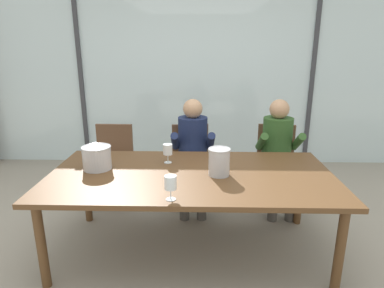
# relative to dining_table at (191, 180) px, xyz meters

# --- Properties ---
(ground) EXTENTS (14.00, 14.00, 0.00)m
(ground) POSITION_rel_dining_table_xyz_m (0.00, 1.00, -0.67)
(ground) COLOR #9E9384
(window_glass_panel) EXTENTS (7.55, 0.03, 2.60)m
(window_glass_panel) POSITION_rel_dining_table_xyz_m (0.00, 2.38, 0.63)
(window_glass_panel) COLOR silver
(window_glass_panel) RESTS_ON ground
(window_mullion_left) EXTENTS (0.06, 0.06, 2.60)m
(window_mullion_left) POSITION_rel_dining_table_xyz_m (-1.70, 2.36, 0.63)
(window_mullion_left) COLOR #38383D
(window_mullion_left) RESTS_ON ground
(window_mullion_right) EXTENTS (0.06, 0.06, 2.60)m
(window_mullion_right) POSITION_rel_dining_table_xyz_m (1.70, 2.36, 0.63)
(window_mullion_right) COLOR #38383D
(window_mullion_right) RESTS_ON ground
(hillside_vineyard) EXTENTS (13.55, 2.40, 1.79)m
(hillside_vineyard) POSITION_rel_dining_table_xyz_m (0.00, 5.42, 0.23)
(hillside_vineyard) COLOR #568942
(hillside_vineyard) RESTS_ON ground
(dining_table) EXTENTS (2.35, 1.18, 0.73)m
(dining_table) POSITION_rel_dining_table_xyz_m (0.00, 0.00, 0.00)
(dining_table) COLOR brown
(dining_table) RESTS_ON ground
(chair_near_curtain) EXTENTS (0.45, 0.45, 0.88)m
(chair_near_curtain) POSITION_rel_dining_table_xyz_m (-0.92, 1.00, -0.15)
(chair_near_curtain) COLOR brown
(chair_near_curtain) RESTS_ON ground
(chair_left_of_center) EXTENTS (0.49, 0.49, 0.88)m
(chair_left_of_center) POSITION_rel_dining_table_xyz_m (-0.03, 1.02, -0.15)
(chair_left_of_center) COLOR brown
(chair_left_of_center) RESTS_ON ground
(chair_center) EXTENTS (0.50, 0.50, 0.88)m
(chair_center) POSITION_rel_dining_table_xyz_m (0.94, 1.03, -0.15)
(chair_center) COLOR brown
(chair_center) RESTS_ON ground
(person_navy_polo) EXTENTS (0.47, 0.62, 1.20)m
(person_navy_polo) POSITION_rel_dining_table_xyz_m (-0.00, 0.86, 0.02)
(person_navy_polo) COLOR #192347
(person_navy_polo) RESTS_ON ground
(person_olive_shirt) EXTENTS (0.46, 0.61, 1.20)m
(person_olive_shirt) POSITION_rel_dining_table_xyz_m (0.92, 0.86, 0.02)
(person_olive_shirt) COLOR #2D5123
(person_olive_shirt) RESTS_ON ground
(ice_bucket_primary) EXTENTS (0.18, 0.18, 0.23)m
(ice_bucket_primary) POSITION_rel_dining_table_xyz_m (0.23, -0.03, 0.18)
(ice_bucket_primary) COLOR #B7B7BC
(ice_bucket_primary) RESTS_ON dining_table
(ice_bucket_secondary) EXTENTS (0.25, 0.25, 0.20)m
(ice_bucket_secondary) POSITION_rel_dining_table_xyz_m (-0.80, 0.09, 0.16)
(ice_bucket_secondary) COLOR #B7B7BC
(ice_bucket_secondary) RESTS_ON dining_table
(wine_glass_by_left_taster) EXTENTS (0.08, 0.08, 0.17)m
(wine_glass_by_left_taster) POSITION_rel_dining_table_xyz_m (-0.12, -0.49, 0.18)
(wine_glass_by_left_taster) COLOR silver
(wine_glass_by_left_taster) RESTS_ON dining_table
(wine_glass_near_bucket) EXTENTS (0.08, 0.08, 0.17)m
(wine_glass_near_bucket) POSITION_rel_dining_table_xyz_m (-0.22, 0.26, 0.18)
(wine_glass_near_bucket) COLOR silver
(wine_glass_near_bucket) RESTS_ON dining_table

